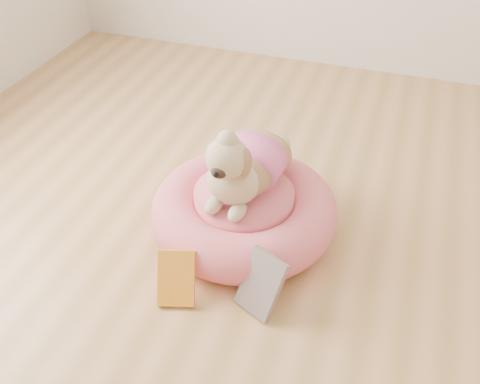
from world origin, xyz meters
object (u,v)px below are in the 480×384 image
(dog, at_px, (244,153))
(book_white, at_px, (261,284))
(book_yellow, at_px, (176,278))
(pet_bed, at_px, (244,211))

(dog, bearing_deg, book_white, -57.05)
(book_yellow, bearing_deg, pet_bed, 58.36)
(pet_bed, bearing_deg, book_yellow, -105.22)
(pet_bed, height_order, dog, dog)
(pet_bed, distance_m, book_yellow, 0.43)
(pet_bed, relative_size, dog, 1.56)
(pet_bed, distance_m, dog, 0.28)
(dog, bearing_deg, book_yellow, -98.08)
(book_yellow, xyz_separation_m, book_white, (0.30, 0.05, 0.02))
(pet_bed, height_order, book_yellow, pet_bed)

